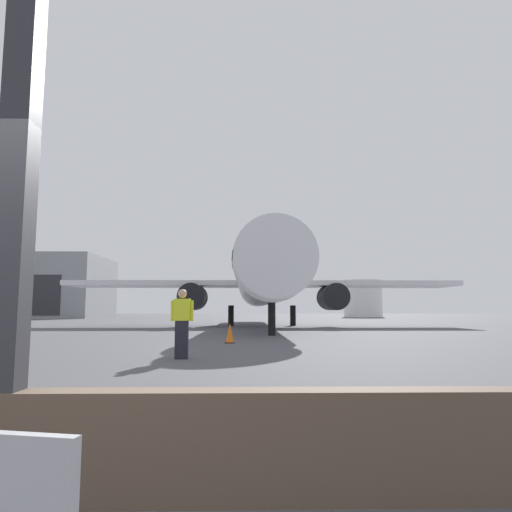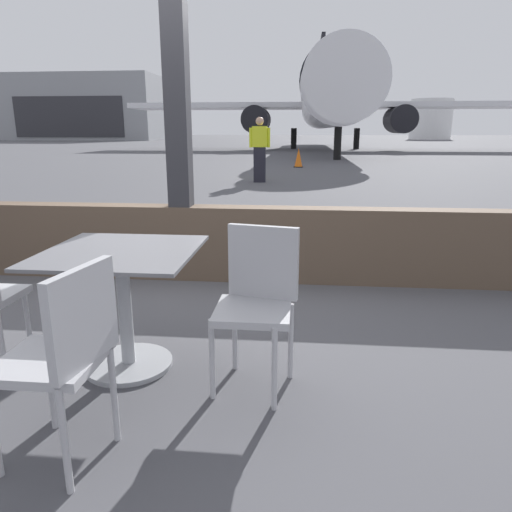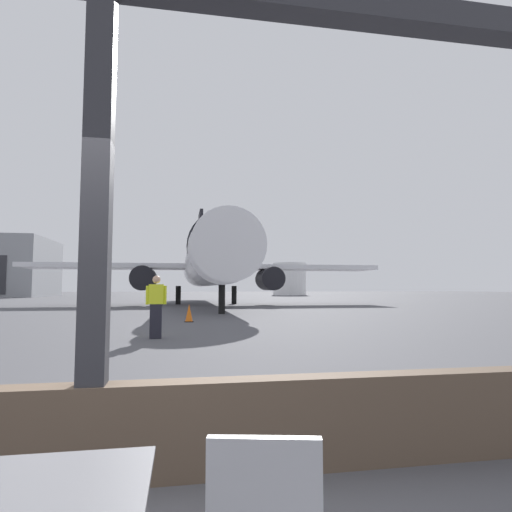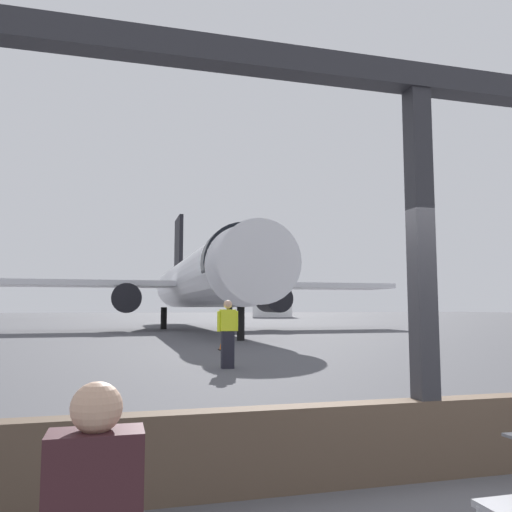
{
  "view_description": "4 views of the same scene",
  "coord_description": "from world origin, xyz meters",
  "px_view_note": "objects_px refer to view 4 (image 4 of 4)",
  "views": [
    {
      "loc": [
        1.56,
        -3.15,
        1.22
      ],
      "look_at": [
        1.93,
        14.09,
        3.21
      ],
      "focal_mm": 32.84,
      "sensor_mm": 36.0,
      "label": 1
    },
    {
      "loc": [
        1.12,
        -4.29,
        1.39
      ],
      "look_at": [
        0.9,
        -2.01,
        0.77
      ],
      "focal_mm": 32.95,
      "sensor_mm": 36.0,
      "label": 2
    },
    {
      "loc": [
        0.63,
        -3.26,
        1.4
      ],
      "look_at": [
        3.76,
        14.3,
        2.75
      ],
      "focal_mm": 29.46,
      "sensor_mm": 36.0,
      "label": 3
    },
    {
      "loc": [
        -2.8,
        -4.35,
        1.56
      ],
      "look_at": [
        2.28,
        14.7,
        3.52
      ],
      "focal_mm": 36.24,
      "sensor_mm": 36.0,
      "label": 4
    }
  ],
  "objects_px": {
    "airplane": "(201,281)",
    "traffic_cone": "(224,340)",
    "ground_crew_worker": "(228,333)",
    "fuel_storage_tank": "(272,298)"
  },
  "relations": [
    {
      "from": "fuel_storage_tank",
      "to": "ground_crew_worker",
      "type": "bearing_deg",
      "value": -107.68
    },
    {
      "from": "fuel_storage_tank",
      "to": "traffic_cone",
      "type": "bearing_deg",
      "value": -108.32
    },
    {
      "from": "ground_crew_worker",
      "to": "fuel_storage_tank",
      "type": "xyz_separation_m",
      "value": [
        21.33,
        66.93,
        2.19
      ]
    },
    {
      "from": "ground_crew_worker",
      "to": "traffic_cone",
      "type": "distance_m",
      "value": 5.69
    },
    {
      "from": "ground_crew_worker",
      "to": "traffic_cone",
      "type": "height_order",
      "value": "ground_crew_worker"
    },
    {
      "from": "ground_crew_worker",
      "to": "airplane",
      "type": "bearing_deg",
      "value": 82.93
    },
    {
      "from": "airplane",
      "to": "traffic_cone",
      "type": "xyz_separation_m",
      "value": [
        -1.83,
        -17.4,
        -3.07
      ]
    },
    {
      "from": "airplane",
      "to": "ground_crew_worker",
      "type": "bearing_deg",
      "value": -97.07
    },
    {
      "from": "airplane",
      "to": "traffic_cone",
      "type": "distance_m",
      "value": 17.77
    },
    {
      "from": "airplane",
      "to": "traffic_cone",
      "type": "height_order",
      "value": "airplane"
    }
  ]
}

